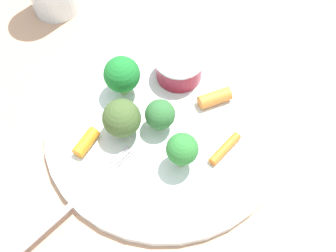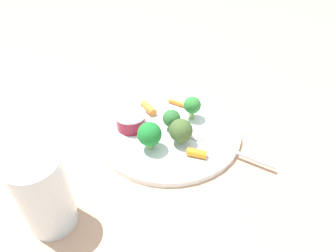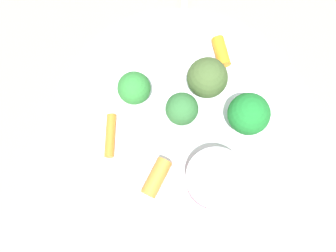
% 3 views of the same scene
% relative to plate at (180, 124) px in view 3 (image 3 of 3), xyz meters
% --- Properties ---
extents(ground_plane, '(2.40, 2.40, 0.00)m').
position_rel_plate_xyz_m(ground_plane, '(0.00, 0.00, -0.01)').
color(ground_plane, tan).
extents(plate, '(0.29, 0.29, 0.01)m').
position_rel_plate_xyz_m(plate, '(0.00, 0.00, 0.00)').
color(plate, white).
rests_on(plate, ground_plane).
extents(sauce_cup, '(0.06, 0.06, 0.03)m').
position_rel_plate_xyz_m(sauce_cup, '(0.04, -0.06, 0.02)').
color(sauce_cup, maroon).
rests_on(sauce_cup, plate).
extents(broccoli_floret_0, '(0.04, 0.04, 0.04)m').
position_rel_plate_xyz_m(broccoli_floret_0, '(0.00, 0.01, 0.03)').
color(broccoli_floret_0, '#7DBE70').
rests_on(broccoli_floret_0, plate).
extents(broccoli_floret_1, '(0.04, 0.04, 0.06)m').
position_rel_plate_xyz_m(broccoli_floret_1, '(0.07, 0.01, 0.04)').
color(broccoli_floret_1, '#7EAA57').
rests_on(broccoli_floret_1, plate).
extents(broccoli_floret_2, '(0.04, 0.04, 0.05)m').
position_rel_plate_xyz_m(broccoli_floret_2, '(0.02, 0.05, 0.04)').
color(broccoli_floret_2, '#86B36F').
rests_on(broccoli_floret_2, plate).
extents(broccoli_floret_3, '(0.04, 0.04, 0.05)m').
position_rel_plate_xyz_m(broccoli_floret_3, '(-0.05, 0.02, 0.04)').
color(broccoli_floret_3, '#86B760').
rests_on(broccoli_floret_3, plate).
extents(carrot_stick_0, '(0.03, 0.04, 0.02)m').
position_rel_plate_xyz_m(carrot_stick_0, '(-0.02, -0.07, 0.01)').
color(carrot_stick_0, orange).
rests_on(carrot_stick_0, plate).
extents(carrot_stick_1, '(0.02, 0.05, 0.01)m').
position_rel_plate_xyz_m(carrot_stick_1, '(-0.07, -0.03, 0.01)').
color(carrot_stick_1, orange).
rests_on(carrot_stick_1, plate).
extents(carrot_stick_2, '(0.03, 0.04, 0.01)m').
position_rel_plate_xyz_m(carrot_stick_2, '(0.04, 0.09, 0.01)').
color(carrot_stick_2, orange).
rests_on(carrot_stick_2, plate).
extents(fork, '(0.03, 0.16, 0.00)m').
position_rel_plate_xyz_m(fork, '(-0.01, 0.13, 0.01)').
color(fork, '#C1B7BF').
rests_on(fork, plate).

